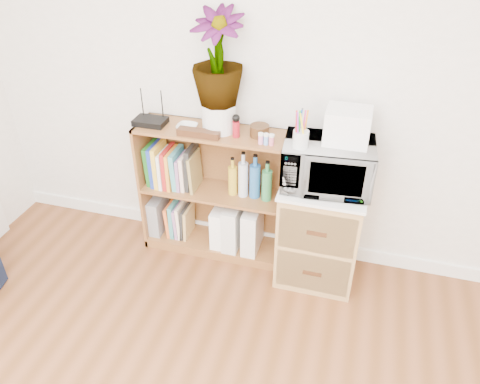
% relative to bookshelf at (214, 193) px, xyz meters
% --- Properties ---
extents(skirting_board, '(4.00, 0.02, 0.10)m').
position_rel_bookshelf_xyz_m(skirting_board, '(0.35, 0.14, -0.42)').
color(skirting_board, white).
rests_on(skirting_board, ground).
extents(bookshelf, '(1.00, 0.30, 0.95)m').
position_rel_bookshelf_xyz_m(bookshelf, '(0.00, 0.00, 0.00)').
color(bookshelf, brown).
rests_on(bookshelf, ground).
extents(wicker_unit, '(0.50, 0.45, 0.70)m').
position_rel_bookshelf_xyz_m(wicker_unit, '(0.75, -0.08, -0.12)').
color(wicker_unit, '#9E7542').
rests_on(wicker_unit, ground).
extents(microwave, '(0.55, 0.40, 0.29)m').
position_rel_bookshelf_xyz_m(microwave, '(0.75, -0.08, 0.39)').
color(microwave, silver).
rests_on(microwave, wicker_unit).
extents(pen_cup, '(0.09, 0.09, 0.10)m').
position_rel_bookshelf_xyz_m(pen_cup, '(0.59, -0.18, 0.59)').
color(pen_cup, silver).
rests_on(pen_cup, microwave).
extents(small_appliance, '(0.25, 0.21, 0.20)m').
position_rel_bookshelf_xyz_m(small_appliance, '(0.83, -0.04, 0.64)').
color(small_appliance, white).
rests_on(small_appliance, microwave).
extents(router, '(0.21, 0.14, 0.04)m').
position_rel_bookshelf_xyz_m(router, '(-0.41, -0.02, 0.49)').
color(router, black).
rests_on(router, bookshelf).
extents(white_bowl, '(0.13, 0.13, 0.03)m').
position_rel_bookshelf_xyz_m(white_bowl, '(-0.15, -0.03, 0.49)').
color(white_bowl, silver).
rests_on(white_bowl, bookshelf).
extents(plant_pot, '(0.21, 0.21, 0.18)m').
position_rel_bookshelf_xyz_m(plant_pot, '(0.05, 0.02, 0.56)').
color(plant_pot, silver).
rests_on(plant_pot, bookshelf).
extents(potted_plant, '(0.32, 0.32, 0.56)m').
position_rel_bookshelf_xyz_m(potted_plant, '(0.05, 0.02, 0.94)').
color(potted_plant, '#427D32').
rests_on(potted_plant, plant_pot).
extents(trinket_box, '(0.27, 0.07, 0.04)m').
position_rel_bookshelf_xyz_m(trinket_box, '(-0.05, -0.10, 0.50)').
color(trinket_box, '#321C0D').
rests_on(trinket_box, bookshelf).
extents(kokeshi_doll, '(0.04, 0.04, 0.10)m').
position_rel_bookshelf_xyz_m(kokeshi_doll, '(0.17, -0.04, 0.53)').
color(kokeshi_doll, maroon).
rests_on(kokeshi_doll, bookshelf).
extents(wooden_bowl, '(0.12, 0.12, 0.07)m').
position_rel_bookshelf_xyz_m(wooden_bowl, '(0.31, 0.01, 0.51)').
color(wooden_bowl, '#35210E').
rests_on(wooden_bowl, bookshelf).
extents(paint_jars, '(0.12, 0.04, 0.06)m').
position_rel_bookshelf_xyz_m(paint_jars, '(0.38, -0.09, 0.51)').
color(paint_jars, '#D3758B').
rests_on(paint_jars, bookshelf).
extents(file_box, '(0.08, 0.22, 0.28)m').
position_rel_bookshelf_xyz_m(file_box, '(-0.44, 0.00, -0.27)').
color(file_box, gray).
rests_on(file_box, bookshelf).
extents(magazine_holder_left, '(0.09, 0.24, 0.29)m').
position_rel_bookshelf_xyz_m(magazine_holder_left, '(0.05, -0.01, -0.26)').
color(magazine_holder_left, white).
rests_on(magazine_holder_left, bookshelf).
extents(magazine_holder_mid, '(0.11, 0.27, 0.33)m').
position_rel_bookshelf_xyz_m(magazine_holder_mid, '(0.14, -0.01, -0.24)').
color(magazine_holder_mid, silver).
rests_on(magazine_holder_mid, bookshelf).
extents(magazine_holder_right, '(0.11, 0.27, 0.33)m').
position_rel_bookshelf_xyz_m(magazine_holder_right, '(0.28, -0.01, -0.24)').
color(magazine_holder_right, silver).
rests_on(magazine_holder_right, bookshelf).
extents(cookbooks, '(0.35, 0.20, 0.31)m').
position_rel_bookshelf_xyz_m(cookbooks, '(-0.29, 0.00, 0.16)').
color(cookbooks, '#1B651D').
rests_on(cookbooks, bookshelf).
extents(liquor_bottles, '(0.30, 0.07, 0.32)m').
position_rel_bookshelf_xyz_m(liquor_bottles, '(0.26, 0.00, 0.17)').
color(liquor_bottles, gold).
rests_on(liquor_bottles, bookshelf).
extents(lower_books, '(0.17, 0.19, 0.27)m').
position_rel_bookshelf_xyz_m(lower_books, '(-0.27, 0.00, -0.28)').
color(lower_books, orange).
rests_on(lower_books, bookshelf).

